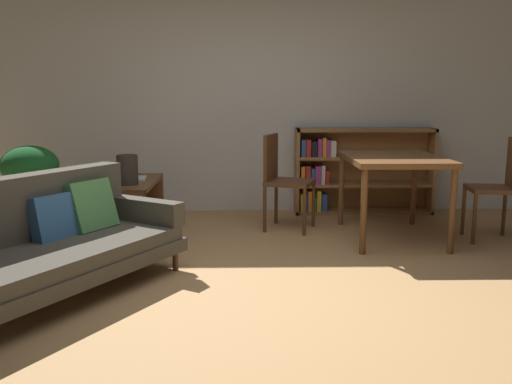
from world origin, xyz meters
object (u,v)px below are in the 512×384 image
Objects in this scene: fabric_couch at (41,242)px; dining_table at (393,165)px; dining_chair_far at (500,183)px; bookshelf at (353,171)px; desk_speaker at (127,170)px; media_console at (136,209)px; potted_floor_plant at (30,175)px; open_laptop at (128,177)px; dining_chair_near at (282,176)px.

fabric_couch reaches higher than dining_table.
dining_chair_far is 1.69m from bookshelf.
media_console is at bearing 81.30° from desk_speaker.
bookshelf is (2.64, 2.60, 0.11)m from fabric_couch.
bookshelf is at bearing 23.91° from media_console.
dining_chair_far is at bearing 0.14° from potted_floor_plant.
potted_floor_plant is at bearing -164.45° from media_console.
fabric_couch is 1.45m from desk_speaker.
dining_table is 1.00m from dining_chair_far.
media_console is (0.33, 1.57, -0.11)m from fabric_couch.
media_console is 3.82× the size of desk_speaker.
fabric_couch is 1.61m from media_console.
open_laptop is 0.44× the size of dining_chair_far.
desk_speaker reaches higher than dining_table.
bookshelf is (0.87, 0.77, -0.06)m from dining_chair_near.
fabric_couch is 1.77× the size of dining_table.
dining_table is at bearing -83.01° from bookshelf.
open_laptop is 1.54× the size of desk_speaker.
desk_speaker is 1.53m from dining_chair_near.
desk_speaker is 0.28× the size of dining_chair_far.
bookshelf is at bearing 44.57° from fabric_couch.
open_laptop is (-0.09, 0.10, 0.29)m from media_console.
desk_speaker is 0.30× the size of potted_floor_plant.
dining_table reaches higher than open_laptop.
dining_table is (2.54, -0.23, 0.14)m from open_laptop.
dining_chair_near is (1.76, 1.82, 0.17)m from fabric_couch.
open_laptop is 2.55m from dining_table.
open_laptop is at bearing -158.99° from bookshelf.
dining_table reaches higher than media_console.
bookshelf is (3.20, 1.27, -0.15)m from potted_floor_plant.
potted_floor_plant is at bearing -167.97° from dining_chair_near.
open_laptop is at bearing 81.85° from fabric_couch.
bookshelf is at bearing 21.67° from potted_floor_plant.
potted_floor_plant reaches higher than desk_speaker.
dining_chair_far is at bearing -5.51° from open_laptop.
dining_chair_near is at bearing -138.41° from bookshelf.
media_console is at bearing -170.22° from dining_chair_near.
dining_chair_far is (3.43, -0.24, 0.28)m from media_console.
fabric_couch is 3.15m from dining_table.
fabric_couch is 2.31× the size of potted_floor_plant.
media_console is 0.45m from desk_speaker.
dining_chair_far is at bearing -3.98° from media_console.
fabric_couch is 1.32× the size of bookshelf.
dining_chair_far is (3.46, -0.05, -0.13)m from desk_speaker.
bookshelf is (-0.14, 1.15, -0.22)m from dining_table.
dining_chair_near is 1.00× the size of dining_chair_far.
media_console is 0.32m from open_laptop.
desk_speaker is at bearing -163.34° from dining_chair_near.
dining_chair_far is (4.32, 0.01, -0.09)m from potted_floor_plant.
desk_speaker is at bearing -178.51° from dining_table.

